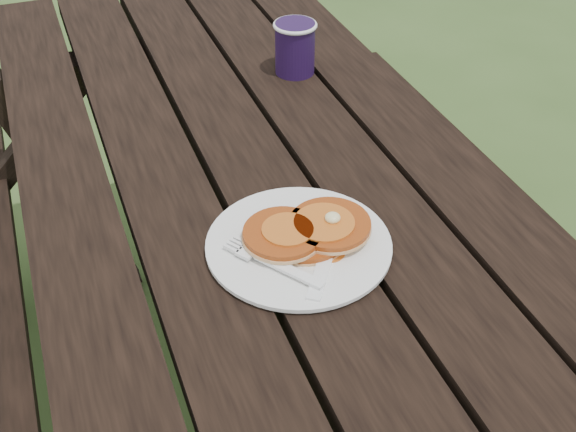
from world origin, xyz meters
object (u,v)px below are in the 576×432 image
object	(u,v)px
pancake_stack	(308,231)
coffee_cup	(295,45)
picnic_table	(265,335)
plate	(299,246)

from	to	relation	value
pancake_stack	coffee_cup	bearing A→B (deg)	70.88
picnic_table	plate	bearing A→B (deg)	-91.53
picnic_table	plate	size ratio (longest dim) A/B	6.88
picnic_table	coffee_cup	xyz separation A→B (m)	(0.19, 0.32, 0.44)
plate	pancake_stack	size ratio (longest dim) A/B	1.39
plate	coffee_cup	bearing A→B (deg)	69.44
picnic_table	pancake_stack	bearing A→B (deg)	-86.57
pancake_stack	coffee_cup	world-z (taller)	coffee_cup
picnic_table	plate	distance (m)	0.43
coffee_cup	pancake_stack	bearing A→B (deg)	-109.12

